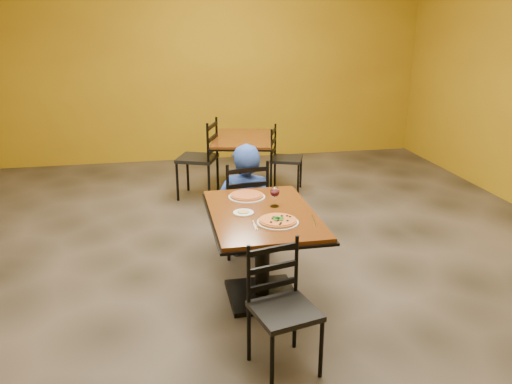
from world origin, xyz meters
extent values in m
cube|color=black|center=(0.00, 0.00, 0.00)|extent=(7.00, 8.00, 0.01)
cube|color=#A78412|center=(0.00, 4.00, 1.50)|extent=(7.00, 0.01, 3.00)
cube|color=#582A0D|center=(0.00, -0.50, 0.73)|extent=(0.80, 1.20, 0.03)
cube|color=black|center=(0.00, -0.50, 0.71)|extent=(0.83, 1.23, 0.02)
cylinder|color=black|center=(0.00, -0.50, 0.37)|extent=(0.12, 0.12, 0.66)
cube|color=black|center=(0.00, -0.50, 0.02)|extent=(0.55, 0.55, 0.04)
cube|color=#582A0D|center=(0.29, 2.13, 0.74)|extent=(0.93, 1.20, 0.03)
cube|color=black|center=(0.29, 2.13, 0.71)|extent=(0.97, 1.24, 0.02)
cylinder|color=black|center=(0.29, 2.13, 0.37)|extent=(0.11, 0.11, 0.66)
cube|color=black|center=(0.29, 2.13, 0.02)|extent=(0.59, 0.59, 0.04)
imported|color=#1C2C9C|center=(0.03, 0.43, 0.54)|extent=(0.65, 0.53, 1.08)
cylinder|color=white|center=(0.06, -0.74, 0.76)|extent=(0.31, 0.31, 0.01)
cylinder|color=#950D0A|center=(0.06, -0.74, 0.77)|extent=(0.28, 0.28, 0.02)
cylinder|color=white|center=(-0.06, -0.14, 0.76)|extent=(0.31, 0.31, 0.01)
cylinder|color=orange|center=(-0.06, -0.14, 0.77)|extent=(0.28, 0.28, 0.02)
cylinder|color=white|center=(-0.15, -0.50, 0.76)|extent=(0.16, 0.16, 0.01)
cylinder|color=tan|center=(-0.15, -0.50, 0.76)|extent=(0.09, 0.09, 0.01)
cube|color=silver|center=(-0.11, -0.76, 0.75)|extent=(0.02, 0.19, 0.00)
cube|color=silver|center=(0.34, -0.75, 0.75)|extent=(0.05, 0.21, 0.00)
camera|label=1|loc=(-0.78, -4.18, 2.19)|focal=36.28mm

